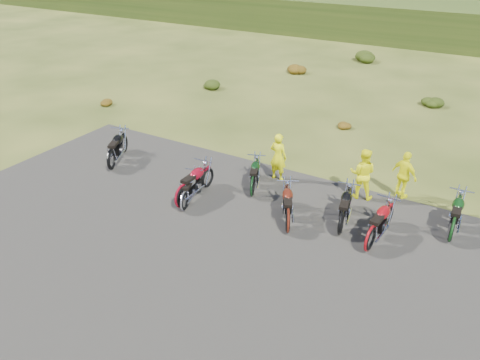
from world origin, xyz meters
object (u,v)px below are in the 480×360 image
Objects in this scene: motorcycle_0 at (113,170)px; motorcycle_3 at (185,210)px; person_middle at (278,158)px; motorcycle_7 at (449,241)px.

motorcycle_3 is at bearing -128.87° from motorcycle_0.
person_middle is (5.76, 2.49, 0.89)m from motorcycle_0.
motorcycle_0 is 1.06× the size of motorcycle_7.
person_middle reaches higher than motorcycle_3.
motorcycle_0 reaches higher than motorcycle_3.
motorcycle_7 is 1.22× the size of person_middle.
motorcycle_0 is at bearing 95.45° from motorcycle_7.
motorcycle_7 is at bearing 174.94° from person_middle.
motorcycle_7 is 6.21m from person_middle.
motorcycle_0 is at bearing 26.77° from person_middle.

